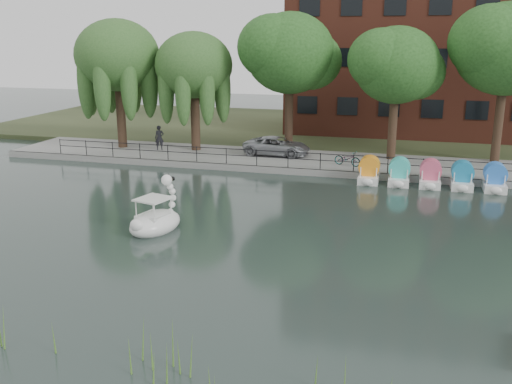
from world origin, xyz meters
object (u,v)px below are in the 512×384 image
at_px(minivan, 277,145).
at_px(bicycle, 347,158).
at_px(pedestrian, 159,136).
at_px(swan_boat, 156,219).

relative_size(minivan, bicycle, 2.99).
xyz_separation_m(minivan, pedestrian, (-8.43, -0.40, 0.27)).
distance_m(bicycle, swan_boat, 14.96).
height_order(minivan, pedestrian, pedestrian).
xyz_separation_m(minivan, swan_boat, (-1.80, -15.28, -0.61)).
bearing_deg(minivan, pedestrian, 95.75).
distance_m(minivan, bicycle, 5.36).
distance_m(pedestrian, swan_boat, 16.32).
xyz_separation_m(bicycle, pedestrian, (-13.42, 1.56, 0.49)).
relative_size(minivan, swan_boat, 1.67).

